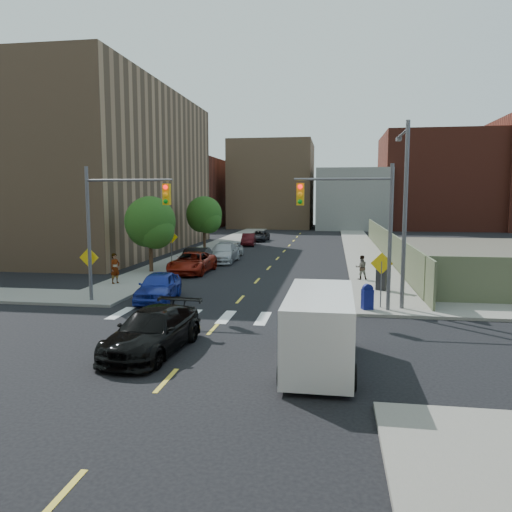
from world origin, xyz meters
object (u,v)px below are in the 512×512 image
(parked_car_grey, at_px, (259,236))
(pedestrian_west, at_px, (115,268))
(black_sedan, at_px, (153,331))
(parked_car_blue, at_px, (159,286))
(payphone, at_px, (382,274))
(parked_car_silver, at_px, (223,253))
(cargo_van, at_px, (320,327))
(parked_car_red, at_px, (192,263))
(mailbox, at_px, (367,297))
(parked_car_maroon, at_px, (249,240))
(parked_car_black, at_px, (196,258))
(parked_car_white, at_px, (233,250))
(pedestrian_east, at_px, (361,267))

(parked_car_grey, height_order, pedestrian_west, pedestrian_west)
(parked_car_grey, relative_size, black_sedan, 0.86)
(parked_car_blue, distance_m, payphone, 12.57)
(parked_car_silver, bearing_deg, parked_car_grey, 90.08)
(cargo_van, bearing_deg, payphone, 76.88)
(parked_car_red, relative_size, pedestrian_west, 2.89)
(cargo_van, distance_m, mailbox, 8.19)
(parked_car_maroon, distance_m, cargo_van, 40.22)
(parked_car_black, distance_m, parked_car_maroon, 18.50)
(parked_car_white, height_order, black_sedan, black_sedan)
(cargo_van, xyz_separation_m, payphone, (3.16, 13.06, -0.22))
(parked_car_silver, height_order, parked_car_maroon, parked_car_silver)
(parked_car_white, bearing_deg, black_sedan, -83.17)
(parked_car_white, bearing_deg, parked_car_black, -98.16)
(payphone, height_order, pedestrian_east, payphone)
(parked_car_maroon, distance_m, black_sedan, 38.82)
(parked_car_silver, height_order, cargo_van, cargo_van)
(black_sedan, bearing_deg, cargo_van, 0.47)
(black_sedan, bearing_deg, parked_car_grey, 98.94)
(parked_car_grey, xyz_separation_m, cargo_van, (8.70, -44.82, 0.66))
(parked_car_white, height_order, pedestrian_west, pedestrian_west)
(black_sedan, distance_m, payphone, 15.48)
(parked_car_red, bearing_deg, parked_car_grey, 89.41)
(cargo_van, relative_size, payphone, 2.92)
(black_sedan, xyz_separation_m, cargo_van, (5.87, -0.49, 0.53))
(payphone, relative_size, pedestrian_west, 0.99)
(parked_car_red, bearing_deg, parked_car_blue, -83.00)
(pedestrian_west, bearing_deg, parked_car_silver, 5.00)
(pedestrian_west, distance_m, pedestrian_east, 15.58)
(parked_car_black, bearing_deg, mailbox, -47.96)
(cargo_van, relative_size, pedestrian_west, 2.88)
(cargo_van, bearing_deg, parked_car_maroon, 103.49)
(parked_car_silver, bearing_deg, pedestrian_east, -36.29)
(parked_car_blue, distance_m, parked_car_grey, 35.91)
(pedestrian_west, bearing_deg, black_sedan, -125.82)
(payphone, height_order, pedestrian_west, pedestrian_west)
(parked_car_red, xyz_separation_m, parked_car_maroon, (0.59, 20.69, -0.08))
(parked_car_red, height_order, cargo_van, cargo_van)
(parked_car_black, height_order, parked_car_red, parked_car_black)
(parked_car_blue, height_order, black_sedan, parked_car_blue)
(parked_car_white, relative_size, payphone, 1.96)
(parked_car_blue, bearing_deg, parked_car_maroon, 85.23)
(parked_car_black, height_order, payphone, payphone)
(parked_car_maroon, height_order, black_sedan, black_sedan)
(parked_car_blue, relative_size, parked_car_white, 1.24)
(parked_car_red, distance_m, parked_car_maroon, 20.70)
(parked_car_grey, bearing_deg, parked_car_red, -89.67)
(parked_car_silver, xyz_separation_m, payphone, (11.86, -11.61, 0.29))
(parked_car_maroon, relative_size, pedestrian_east, 2.60)
(black_sedan, bearing_deg, pedestrian_east, 68.71)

